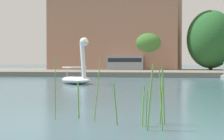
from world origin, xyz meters
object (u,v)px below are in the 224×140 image
swan_boat (77,75)px  tree_willow_near_path (211,39)px  parked_van (125,62)px  tree_broadleaf_behind_dock (152,44)px

swan_boat → tree_willow_near_path: size_ratio=0.36×
swan_boat → tree_willow_near_path: bearing=66.4°
swan_boat → parked_van: 24.77m
swan_boat → tree_broadleaf_behind_dock: bearing=82.8°
tree_willow_near_path → parked_van: bearing=-174.7°
tree_broadleaf_behind_dock → tree_willow_near_path: bearing=-8.1°
tree_broadleaf_behind_dock → swan_boat: bearing=-97.2°
tree_broadleaf_behind_dock → parked_van: size_ratio=1.60×
swan_boat → tree_broadleaf_behind_dock: (3.42, 26.92, 3.59)m
parked_van → swan_boat: bearing=-89.8°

